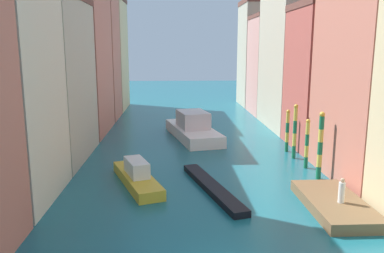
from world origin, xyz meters
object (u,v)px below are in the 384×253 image
vaporetto_white (193,129)px  gondola_black (212,187)px  person_on_dock (342,191)px  mooring_pole_3 (287,130)px  mooring_pole_0 (320,145)px  mooring_pole_1 (307,143)px  mooring_pole_2 (295,131)px  waterfront_dock (334,204)px  motorboat_0 (137,176)px

vaporetto_white → gondola_black: vaporetto_white is taller
person_on_dock → mooring_pole_3: mooring_pole_3 is taller
mooring_pole_0 → person_on_dock: bearing=-98.8°
mooring_pole_1 → mooring_pole_2: (-0.10, 2.82, 0.38)m
mooring_pole_1 → gondola_black: bearing=-149.6°
vaporetto_white → mooring_pole_1: bearing=-53.2°
person_on_dock → gondola_black: (-6.94, 4.00, -1.10)m
person_on_dock → gondola_black: person_on_dock is taller
person_on_dock → vaporetto_white: 21.04m
waterfront_dock → motorboat_0: 12.82m
mooring_pole_1 → gondola_black: (-7.82, -4.59, -1.79)m
gondola_black → mooring_pole_2: bearing=43.8°
mooring_pole_1 → gondola_black: mooring_pole_1 is taller
waterfront_dock → mooring_pole_2: (0.91, 10.85, 2.06)m
person_on_dock → mooring_pole_2: (0.78, 11.40, 1.08)m
mooring_pole_2 → gondola_black: size_ratio=0.50×
mooring_pole_3 → motorboat_0: mooring_pole_3 is taller
mooring_pole_3 → vaporetto_white: 10.26m
person_on_dock → mooring_pole_2: 11.48m
person_on_dock → motorboat_0: size_ratio=0.19×
waterfront_dock → motorboat_0: (-11.87, 4.84, 0.27)m
mooring_pole_0 → mooring_pole_1: (-0.04, 2.64, -0.50)m
person_on_dock → mooring_pole_0: bearing=81.2°
motorboat_0 → waterfront_dock: bearing=-22.2°
mooring_pole_1 → mooring_pole_3: mooring_pole_1 is taller
mooring_pole_2 → gondola_black: bearing=-136.2°
person_on_dock → vaporetto_white: (-7.42, 19.69, -0.32)m
mooring_pole_1 → motorboat_0: size_ratio=0.52×
mooring_pole_0 → mooring_pole_1: size_ratio=1.25×
person_on_dock → vaporetto_white: size_ratio=0.13×
waterfront_dock → mooring_pole_2: bearing=85.2°
mooring_pole_0 → mooring_pole_1: mooring_pole_0 is taller
mooring_pole_0 → mooring_pole_3: 7.71m
motorboat_0 → mooring_pole_0: bearing=2.5°
mooring_pole_2 → person_on_dock: bearing=-93.9°
person_on_dock → vaporetto_white: bearing=110.7°
vaporetto_white → gondola_black: size_ratio=1.20×
waterfront_dock → mooring_pole_3: 13.22m
mooring_pole_0 → mooring_pole_1: 2.69m
waterfront_dock → mooring_pole_1: size_ratio=1.74×
waterfront_dock → mooring_pole_2: 11.08m
person_on_dock → mooring_pole_1: (0.89, 8.59, 0.70)m
person_on_dock → mooring_pole_2: size_ratio=0.31×
person_on_dock → mooring_pole_1: 8.66m
mooring_pole_1 → vaporetto_white: mooring_pole_1 is taller
mooring_pole_0 → motorboat_0: mooring_pole_0 is taller
vaporetto_white → motorboat_0: size_ratio=1.49×
mooring_pole_0 → vaporetto_white: 16.15m
waterfront_dock → motorboat_0: motorboat_0 is taller
mooring_pole_0 → motorboat_0: (-12.91, -0.56, -1.92)m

